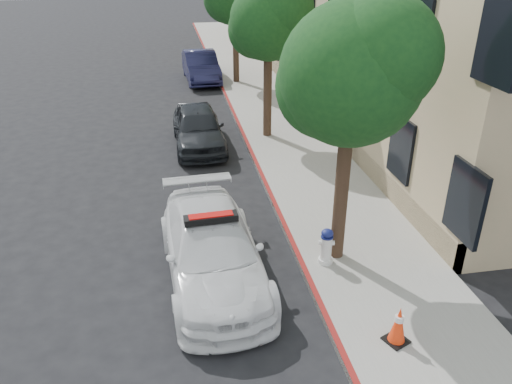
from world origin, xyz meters
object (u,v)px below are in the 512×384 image
Objects in this scene: parked_car_mid at (198,127)px; parked_car_far at (201,66)px; police_car at (212,250)px; fire_hydrant at (326,246)px; traffic_cone at (398,325)px.

parked_car_mid is 0.93× the size of parked_car_far.
police_car reaches higher than fire_hydrant.
police_car is at bearing -92.93° from parked_car_mid.
police_car is at bearing -168.58° from fire_hydrant.
parked_car_far reaches higher than parked_car_mid.
police_car is 6.69× the size of traffic_cone.
parked_car_far reaches higher than fire_hydrant.
parked_car_far is at bearing 95.41° from traffic_cone.
fire_hydrant is (2.20, -7.88, -0.16)m from parked_car_mid.
parked_car_far is 17.32m from fire_hydrant.
traffic_cone is at bearing -87.42° from parked_car_far.
fire_hydrant is at bearing 101.19° from traffic_cone.
traffic_cone is at bearing -44.90° from police_car.
police_car is 1.10× the size of parked_car_far.
fire_hydrant is at bearing -75.30° from parked_car_mid.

